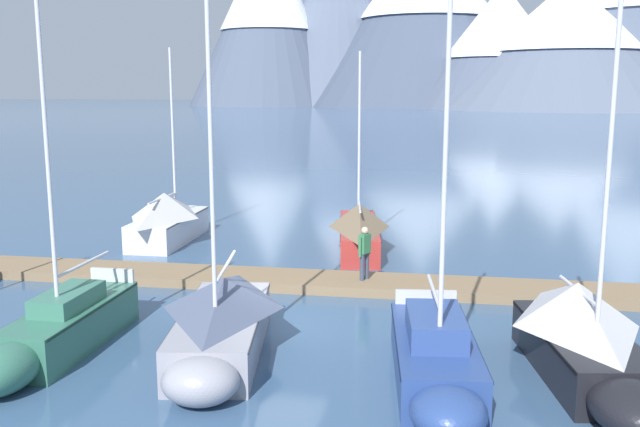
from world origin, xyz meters
TOP-DOWN VIEW (x-y plane):
  - ground_plane at (0.00, 0.00)m, footprint 700.00×700.00m
  - mountain_west_summit at (-66.26, 233.00)m, footprint 57.71×57.71m
  - mountain_central_massif at (-42.54, 242.77)m, footprint 60.53×60.53m
  - mountain_shoulder_ridge at (-9.95, 241.52)m, footprint 91.59×91.59m
  - mountain_east_summit at (14.79, 213.82)m, footprint 56.89×56.89m
  - mountain_rear_spur at (33.82, 209.78)m, footprint 81.90×81.90m
  - dock at (0.00, 4.00)m, footprint 22.89×2.86m
  - sailboat_second_berth at (-7.03, 9.38)m, footprint 2.21×6.08m
  - sailboat_mid_dock_port at (-4.41, -2.90)m, footprint 1.55×5.91m
  - sailboat_mid_dock_starboard at (-0.69, -2.14)m, footprint 2.90×6.22m
  - sailboat_far_berth at (0.81, 9.59)m, footprint 2.66×7.69m
  - sailboat_outer_slip at (4.34, -2.84)m, footprint 2.36×5.97m
  - sailboat_end_of_dock at (7.45, -1.86)m, footprint 2.83×6.08m
  - person_on_dock at (1.83, 4.05)m, footprint 0.37×0.54m

SIDE VIEW (x-z plane):
  - ground_plane at x=0.00m, z-range 0.00..0.00m
  - dock at x=0.00m, z-range 0.00..0.30m
  - sailboat_outer_slip at x=4.34m, z-range -3.79..5.01m
  - sailboat_mid_dock_port at x=-4.41m, z-range -3.46..4.72m
  - sailboat_mid_dock_starboard at x=-0.69m, z-range -3.41..5.08m
  - sailboat_far_berth at x=0.81m, z-range -2.91..4.72m
  - sailboat_end_of_dock at x=7.45m, z-range -3.19..5.03m
  - sailboat_second_berth at x=-7.03m, z-range -2.94..4.90m
  - person_on_dock at x=1.83m, z-range 0.42..2.11m
  - mountain_rear_spur at x=33.82m, z-range 1.34..39.57m
  - mountain_east_summit at x=14.79m, z-range 1.44..39.71m
  - mountain_central_massif at x=-42.54m, z-range 0.81..64.68m
  - mountain_shoulder_ridge at x=-9.95m, z-range 1.96..64.32m
  - mountain_west_summit at x=-66.26m, z-range 2.27..64.60m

